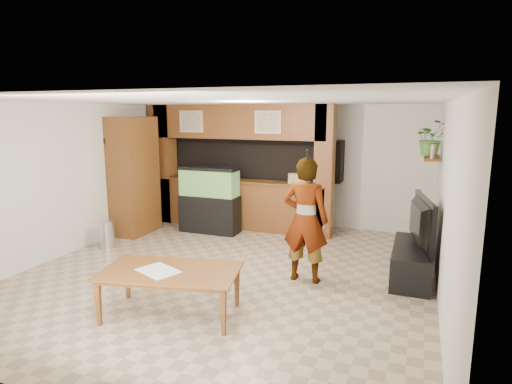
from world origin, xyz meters
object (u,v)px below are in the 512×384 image
at_px(person, 305,220).
at_px(dining_table, 170,294).
at_px(aquarium, 210,200).
at_px(pantry_cabinet, 134,176).
at_px(television, 414,222).

height_order(person, dining_table, person).
bearing_deg(aquarium, pantry_cabinet, -157.50).
bearing_deg(aquarium, person, -36.35).
xyz_separation_m(pantry_cabinet, television, (5.35, -0.58, -0.31)).
bearing_deg(pantry_cabinet, aquarium, 22.54).
distance_m(aquarium, dining_table, 3.75).
relative_size(television, dining_table, 0.79).
relative_size(aquarium, person, 0.74).
distance_m(pantry_cabinet, aquarium, 1.60).
distance_m(pantry_cabinet, dining_table, 4.05).
xyz_separation_m(pantry_cabinet, aquarium, (1.40, 0.58, -0.51)).
height_order(television, person, person).
distance_m(television, dining_table, 3.63).
bearing_deg(person, television, -154.85).
relative_size(aquarium, dining_table, 0.83).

